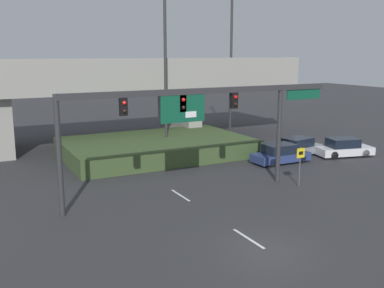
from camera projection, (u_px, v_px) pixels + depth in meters
The scene contains 11 objects.
ground_plane at pixel (266, 249), 19.00m from camera, with size 160.00×160.00×0.00m, color #2D2D30.
lane_markings at pixel (157, 180), 29.28m from camera, with size 0.14×37.46×0.01m.
signal_gantry at pixel (200, 108), 25.46m from camera, with size 17.07×0.44×6.22m.
speed_limit_sign at pixel (300, 161), 27.69m from camera, with size 0.60×0.11×2.48m.
highway_light_pole_near at pixel (231, 43), 42.34m from camera, with size 0.70×0.36×17.41m.
highway_light_pole_far at pixel (165, 40), 35.43m from camera, with size 0.70×0.36×17.51m.
overpass_bridge at pixel (96, 84), 40.23m from camera, with size 38.71×9.06×7.74m.
grass_embankment at pixel (156, 147), 36.32m from camera, with size 14.51×9.30×1.36m.
parked_sedan_near_right at pixel (280, 154), 33.88m from camera, with size 4.43×1.90×1.45m.
parked_sedan_mid_right at pixel (298, 147), 36.38m from camera, with size 4.71×2.65×1.46m.
parked_sedan_far_right at pixel (344, 148), 36.00m from camera, with size 4.76×2.75×1.48m.
Camera 1 is at (-10.89, -14.33, 8.17)m, focal length 42.00 mm.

